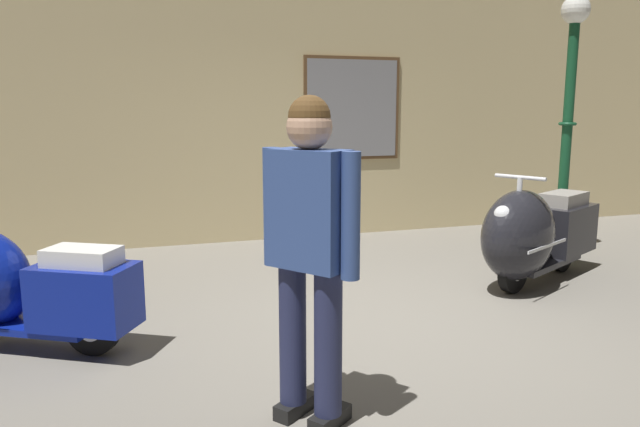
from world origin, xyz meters
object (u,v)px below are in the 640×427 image
lamppost (568,111)px  visitor_0 (310,240)px  scooter_0 (9,286)px  scooter_1 (533,234)px

lamppost → visitor_0: size_ratio=1.65×
scooter_0 → scooter_1: scooter_1 is taller
scooter_1 → visitor_0: 3.26m
scooter_1 → lamppost: lamppost is taller
scooter_1 → lamppost: 1.77m
scooter_0 → lamppost: 5.64m
scooter_1 → visitor_0: size_ratio=1.04×
scooter_1 → lamppost: bearing=-167.0°
scooter_0 → visitor_0: visitor_0 is taller
scooter_0 → lamppost: (5.42, 1.04, 1.17)m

